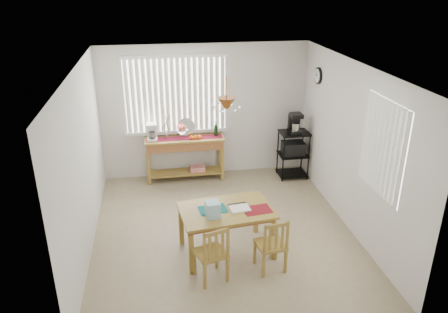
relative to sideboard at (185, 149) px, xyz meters
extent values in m
cube|color=#9C8B6A|center=(0.42, -2.02, -0.65)|extent=(4.00, 4.50, 0.01)
cube|color=silver|center=(0.42, 0.28, 0.66)|extent=(4.00, 0.10, 2.60)
cube|color=silver|center=(0.42, -4.32, 0.66)|extent=(4.00, 0.10, 2.60)
cube|color=silver|center=(-1.63, -2.02, 0.66)|extent=(0.10, 4.50, 2.60)
cube|color=silver|center=(2.47, -2.02, 0.66)|extent=(0.10, 4.50, 2.60)
cube|color=white|center=(0.42, -2.02, 2.01)|extent=(4.00, 4.50, 0.10)
cube|color=white|center=(-0.13, 0.23, 1.01)|extent=(1.90, 0.01, 1.40)
cube|color=white|center=(-1.03, 0.22, 1.01)|extent=(0.07, 0.03, 1.40)
cube|color=white|center=(-0.92, 0.22, 1.01)|extent=(0.07, 0.03, 1.40)
cube|color=white|center=(-0.82, 0.22, 1.01)|extent=(0.07, 0.03, 1.40)
cube|color=white|center=(-0.71, 0.22, 1.01)|extent=(0.07, 0.03, 1.40)
cube|color=white|center=(-0.60, 0.22, 1.01)|extent=(0.07, 0.03, 1.40)
cube|color=white|center=(-0.50, 0.22, 1.01)|extent=(0.07, 0.03, 1.40)
cube|color=white|center=(-0.39, 0.22, 1.01)|extent=(0.07, 0.03, 1.40)
cube|color=white|center=(-0.29, 0.22, 1.01)|extent=(0.07, 0.03, 1.40)
cube|color=white|center=(-0.18, 0.22, 1.01)|extent=(0.07, 0.03, 1.40)
cube|color=white|center=(-0.08, 0.22, 1.01)|extent=(0.07, 0.03, 1.40)
cube|color=white|center=(0.03, 0.22, 1.01)|extent=(0.07, 0.03, 1.40)
cube|color=white|center=(0.13, 0.22, 1.01)|extent=(0.07, 0.03, 1.40)
cube|color=white|center=(0.24, 0.22, 1.01)|extent=(0.07, 0.03, 1.40)
cube|color=white|center=(0.35, 0.22, 1.01)|extent=(0.07, 0.03, 1.40)
cube|color=white|center=(0.45, 0.22, 1.01)|extent=(0.07, 0.03, 1.40)
cube|color=white|center=(0.56, 0.22, 1.01)|extent=(0.07, 0.03, 1.40)
cube|color=white|center=(0.66, 0.22, 1.01)|extent=(0.07, 0.03, 1.40)
cube|color=white|center=(0.77, 0.22, 1.01)|extent=(0.07, 0.03, 1.40)
cube|color=white|center=(-0.13, 0.20, 0.28)|extent=(1.98, 0.06, 0.06)
cube|color=white|center=(-0.13, 0.20, 1.74)|extent=(1.98, 0.06, 0.06)
cube|color=white|center=(2.42, -2.92, 1.01)|extent=(0.01, 1.10, 1.30)
cube|color=white|center=(2.41, -3.41, 1.01)|extent=(0.03, 0.07, 1.30)
cube|color=white|center=(2.41, -3.30, 1.01)|extent=(0.03, 0.07, 1.30)
cube|color=white|center=(2.41, -3.19, 1.01)|extent=(0.03, 0.07, 1.30)
cube|color=white|center=(2.41, -3.08, 1.01)|extent=(0.03, 0.07, 1.30)
cube|color=white|center=(2.41, -2.97, 1.01)|extent=(0.03, 0.07, 1.30)
cube|color=white|center=(2.41, -2.86, 1.01)|extent=(0.03, 0.07, 1.30)
cube|color=white|center=(2.41, -2.75, 1.01)|extent=(0.03, 0.07, 1.30)
cube|color=white|center=(2.41, -2.64, 1.01)|extent=(0.03, 0.07, 1.30)
cube|color=white|center=(2.41, -2.53, 1.01)|extent=(0.03, 0.07, 1.30)
cube|color=white|center=(2.41, -2.42, 1.01)|extent=(0.03, 0.07, 1.30)
cylinder|color=black|center=(2.40, -0.47, 1.44)|extent=(0.04, 0.30, 0.30)
cylinder|color=white|center=(2.37, -0.47, 1.44)|extent=(0.01, 0.25, 0.25)
cylinder|color=#9A592A|center=(0.38, -2.54, 1.79)|extent=(0.01, 0.01, 0.34)
cone|color=#9A592A|center=(0.38, -2.54, 1.61)|extent=(0.24, 0.24, 0.14)
sphere|color=white|center=(0.54, -2.54, 1.55)|extent=(0.05, 0.05, 0.05)
sphere|color=white|center=(0.46, -2.40, 1.55)|extent=(0.05, 0.05, 0.05)
sphere|color=white|center=(0.30, -2.40, 1.55)|extent=(0.05, 0.05, 0.05)
sphere|color=white|center=(0.22, -2.54, 1.55)|extent=(0.05, 0.05, 0.05)
sphere|color=white|center=(0.30, -2.68, 1.55)|extent=(0.05, 0.05, 0.05)
sphere|color=white|center=(0.46, -2.68, 1.55)|extent=(0.05, 0.05, 0.05)
cube|color=olive|center=(-0.01, 0.00, 0.19)|extent=(1.52, 0.43, 0.04)
cube|color=#A36235|center=(-0.01, 0.00, 0.09)|extent=(1.46, 0.39, 0.15)
cube|color=olive|center=(-0.72, -0.17, -0.31)|extent=(0.06, 0.06, 0.66)
cube|color=olive|center=(0.70, -0.17, -0.31)|extent=(0.06, 0.06, 0.66)
cube|color=olive|center=(-0.72, 0.17, -0.31)|extent=(0.06, 0.06, 0.66)
cube|color=olive|center=(0.70, 0.17, -0.31)|extent=(0.06, 0.06, 0.66)
cube|color=olive|center=(-0.01, 0.00, -0.50)|extent=(1.41, 0.37, 0.03)
cube|color=red|center=(0.23, 0.00, -0.44)|extent=(0.29, 0.21, 0.10)
cube|color=maroon|center=(-0.01, 0.00, 0.22)|extent=(1.44, 0.24, 0.01)
cube|color=white|center=(-0.62, 0.00, 0.24)|extent=(0.19, 0.23, 0.05)
cube|color=white|center=(-0.62, 0.08, 0.36)|extent=(0.19, 0.08, 0.29)
cube|color=white|center=(-0.62, -0.02, 0.51)|extent=(0.19, 0.21, 0.07)
cylinder|color=white|center=(-0.62, -0.03, 0.32)|extent=(0.12, 0.12, 0.12)
cylinder|color=white|center=(-0.06, -0.02, 0.26)|extent=(0.05, 0.05, 0.10)
cone|color=white|center=(-0.06, -0.02, 0.35)|extent=(0.25, 0.25, 0.09)
sphere|color=#B3172B|center=(-0.01, -0.02, 0.43)|extent=(0.08, 0.08, 0.08)
sphere|color=#B3172B|center=(-0.08, 0.02, 0.43)|extent=(0.08, 0.08, 0.08)
sphere|color=#B3172B|center=(-0.08, -0.06, 0.43)|extent=(0.08, 0.08, 0.08)
sphere|color=orange|center=(0.12, -0.08, 0.25)|extent=(0.08, 0.08, 0.08)
sphere|color=orange|center=(0.20, -0.08, 0.25)|extent=(0.08, 0.08, 0.08)
sphere|color=orange|center=(0.28, -0.08, 0.25)|extent=(0.08, 0.08, 0.08)
cylinder|color=silver|center=(0.04, 0.17, 0.38)|extent=(0.34, 0.09, 0.34)
cylinder|color=white|center=(-0.34, 0.05, 0.28)|extent=(0.08, 0.08, 0.13)
cylinder|color=#4C3823|center=(-0.34, 0.05, 0.56)|extent=(0.08, 0.04, 0.42)
cylinder|color=#4C3823|center=(-0.34, 0.05, 0.58)|extent=(0.13, 0.06, 0.46)
cylinder|color=#4C3823|center=(-0.34, 0.05, 0.54)|extent=(0.17, 0.07, 0.34)
cylinder|color=#4C3823|center=(-0.34, 0.05, 0.61)|extent=(0.05, 0.03, 0.52)
cylinder|color=#4C3823|center=(-0.34, 0.05, 0.53)|extent=(0.21, 0.09, 0.29)
cylinder|color=black|center=(0.61, 0.05, 0.32)|extent=(0.07, 0.07, 0.22)
cylinder|color=black|center=(0.61, 0.05, 0.47)|extent=(0.03, 0.03, 0.08)
cylinder|color=black|center=(1.85, -0.43, -0.17)|extent=(0.03, 0.03, 0.94)
cylinder|color=black|center=(2.36, -0.43, -0.17)|extent=(0.03, 0.03, 0.94)
cylinder|color=black|center=(1.85, -0.03, -0.17)|extent=(0.03, 0.03, 0.94)
cylinder|color=black|center=(2.36, -0.03, -0.17)|extent=(0.03, 0.03, 0.94)
cube|color=black|center=(2.10, -0.23, 0.28)|extent=(0.55, 0.44, 0.03)
cube|color=black|center=(2.10, -0.23, -0.17)|extent=(0.55, 0.44, 0.03)
cube|color=black|center=(2.10, -0.23, -0.58)|extent=(0.55, 0.44, 0.03)
cube|color=black|center=(2.10, -0.23, -0.04)|extent=(0.42, 0.33, 0.24)
cube|color=black|center=(2.10, -0.25, 0.33)|extent=(0.22, 0.27, 0.06)
cube|color=black|center=(2.10, -0.17, 0.47)|extent=(0.22, 0.09, 0.33)
cube|color=black|center=(2.10, -0.25, 0.65)|extent=(0.22, 0.24, 0.08)
cylinder|color=silver|center=(2.10, -0.27, 0.43)|extent=(0.14, 0.14, 0.14)
cube|color=olive|center=(0.38, -2.54, 0.03)|extent=(1.39, 0.98, 0.04)
cube|color=#A36235|center=(0.38, -2.54, -0.01)|extent=(1.28, 0.88, 0.06)
cube|color=olive|center=(-0.17, -2.97, -0.34)|extent=(0.07, 0.07, 0.60)
cube|color=olive|center=(1.01, -2.83, -0.34)|extent=(0.07, 0.07, 0.60)
cube|color=olive|center=(-0.26, -2.25, -0.34)|extent=(0.07, 0.07, 0.60)
cube|color=olive|center=(0.92, -2.11, -0.34)|extent=(0.07, 0.07, 0.60)
cube|color=#136B6E|center=(0.19, -2.51, 0.06)|extent=(0.42, 0.32, 0.01)
cube|color=maroon|center=(0.81, -2.63, 0.06)|extent=(0.42, 0.32, 0.01)
cube|color=white|center=(0.57, -2.56, 0.06)|extent=(0.30, 0.25, 0.02)
cube|color=black|center=(0.55, -2.44, 0.07)|extent=(0.28, 0.06, 0.03)
cube|color=#95C5D9|center=(0.16, -2.70, 0.16)|extent=(0.21, 0.21, 0.22)
cube|color=olive|center=(0.07, -3.12, -0.25)|extent=(0.48, 0.48, 0.04)
cube|color=olive|center=(0.18, -2.91, -0.45)|extent=(0.05, 0.05, 0.37)
cube|color=olive|center=(-0.14, -3.01, -0.45)|extent=(0.05, 0.05, 0.37)
cube|color=olive|center=(0.28, -3.23, -0.45)|extent=(0.05, 0.05, 0.37)
cube|color=olive|center=(-0.03, -3.33, -0.45)|extent=(0.05, 0.05, 0.37)
cube|color=olive|center=(0.28, -3.24, -0.02)|extent=(0.04, 0.04, 0.42)
cube|color=olive|center=(-0.03, -3.34, -0.02)|extent=(0.04, 0.04, 0.42)
cube|color=olive|center=(0.12, -3.29, 0.16)|extent=(0.34, 0.13, 0.05)
cube|color=olive|center=(0.21, -3.26, -0.04)|extent=(0.04, 0.03, 0.34)
cube|color=olive|center=(0.12, -3.29, -0.04)|extent=(0.04, 0.03, 0.34)
cube|color=olive|center=(0.04, -3.31, -0.04)|extent=(0.04, 0.03, 0.34)
cube|color=olive|center=(0.90, -3.04, -0.26)|extent=(0.42, 0.42, 0.04)
cube|color=olive|center=(1.04, -2.86, -0.46)|extent=(0.04, 0.04, 0.36)
cube|color=olive|center=(0.72, -2.91, -0.46)|extent=(0.04, 0.04, 0.36)
cube|color=olive|center=(1.08, -3.18, -0.46)|extent=(0.04, 0.04, 0.36)
cube|color=olive|center=(0.77, -3.22, -0.46)|extent=(0.04, 0.04, 0.36)
cube|color=olive|center=(1.08, -3.18, -0.04)|extent=(0.04, 0.04, 0.41)
cube|color=olive|center=(0.77, -3.23, -0.04)|extent=(0.04, 0.04, 0.41)
cube|color=olive|center=(0.93, -3.21, 0.14)|extent=(0.34, 0.07, 0.05)
cube|color=olive|center=(1.01, -3.19, -0.06)|extent=(0.04, 0.02, 0.33)
cube|color=olive|center=(0.93, -3.21, -0.06)|extent=(0.04, 0.02, 0.33)
cube|color=olive|center=(0.84, -3.22, -0.06)|extent=(0.04, 0.02, 0.33)
camera|label=1|loc=(-0.52, -7.86, 3.14)|focal=35.00mm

